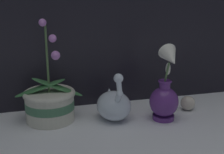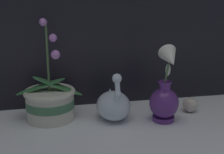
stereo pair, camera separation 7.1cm
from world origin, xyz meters
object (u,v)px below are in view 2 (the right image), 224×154
object	(u,v)px
swan_figurine	(113,104)
blue_vase	(165,96)
orchid_potted_plant	(50,101)
glass_sphere	(190,105)

from	to	relation	value
swan_figurine	blue_vase	size ratio (longest dim) A/B	0.67
orchid_potted_plant	blue_vase	distance (m)	0.42
swan_figurine	glass_sphere	xyz separation A→B (m)	(0.31, 0.01, -0.03)
orchid_potted_plant	swan_figurine	size ratio (longest dim) A/B	1.94
blue_vase	glass_sphere	bearing A→B (deg)	26.51
orchid_potted_plant	swan_figurine	xyz separation A→B (m)	(0.23, -0.05, -0.01)
blue_vase	glass_sphere	size ratio (longest dim) A/B	4.97
blue_vase	glass_sphere	world-z (taller)	blue_vase
glass_sphere	swan_figurine	bearing A→B (deg)	-178.81
swan_figurine	blue_vase	xyz separation A→B (m)	(0.18, -0.06, 0.04)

